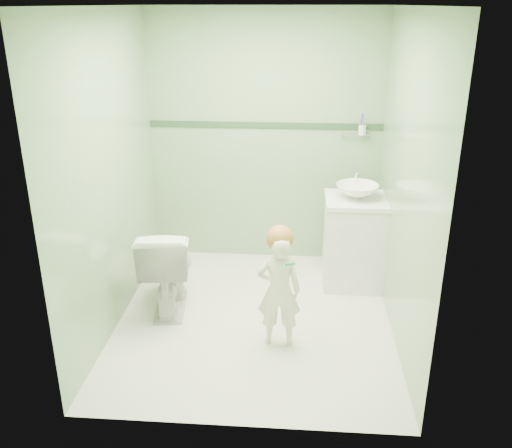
{
  "coord_description": "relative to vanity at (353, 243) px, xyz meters",
  "views": [
    {
      "loc": [
        0.32,
        -3.93,
        2.42
      ],
      "look_at": [
        0.0,
        0.15,
        0.78
      ],
      "focal_mm": 38.87,
      "sensor_mm": 36.0,
      "label": 1
    }
  ],
  "objects": [
    {
      "name": "ground",
      "position": [
        -0.84,
        -0.7,
        -0.4
      ],
      "size": [
        2.5,
        2.5,
        0.0
      ],
      "primitive_type": "plane",
      "color": "silver",
      "rests_on": "ground"
    },
    {
      "name": "toddler",
      "position": [
        -0.63,
        -1.03,
        0.04
      ],
      "size": [
        0.33,
        0.22,
        0.89
      ],
      "primitive_type": "imported",
      "rotation": [
        0.0,
        0.0,
        3.15
      ],
      "color": "white",
      "rests_on": "ground"
    },
    {
      "name": "counter",
      "position": [
        0.0,
        0.0,
        0.41
      ],
      "size": [
        0.54,
        0.52,
        0.04
      ],
      "primitive_type": "cube",
      "color": "white",
      "rests_on": "vanity"
    },
    {
      "name": "teal_toothbrush",
      "position": [
        -0.56,
        -1.15,
        0.33
      ],
      "size": [
        0.11,
        0.13,
        0.08
      ],
      "color": "#16845A",
      "rests_on": "toddler"
    },
    {
      "name": "vanity",
      "position": [
        0.0,
        0.0,
        0.0
      ],
      "size": [
        0.52,
        0.5,
        0.8
      ],
      "primitive_type": "cube",
      "color": "white",
      "rests_on": "ground"
    },
    {
      "name": "cup_holder",
      "position": [
        0.05,
        0.48,
        0.93
      ],
      "size": [
        0.26,
        0.07,
        0.21
      ],
      "color": "silver",
      "rests_on": "room_shell"
    },
    {
      "name": "basin",
      "position": [
        0.0,
        0.0,
        0.49
      ],
      "size": [
        0.37,
        0.37,
        0.13
      ],
      "primitive_type": "imported",
      "color": "white",
      "rests_on": "counter"
    },
    {
      "name": "room_shell",
      "position": [
        -0.84,
        -0.7,
        0.8
      ],
      "size": [
        2.5,
        2.54,
        2.4
      ],
      "color": "#83AE7B",
      "rests_on": "ground"
    },
    {
      "name": "trim_stripe",
      "position": [
        -0.84,
        0.54,
        0.95
      ],
      "size": [
        2.2,
        0.02,
        0.05
      ],
      "primitive_type": "cube",
      "color": "#2B482D",
      "rests_on": "room_shell"
    },
    {
      "name": "toilet",
      "position": [
        -1.58,
        -0.55,
        -0.02
      ],
      "size": [
        0.51,
        0.78,
        0.75
      ],
      "primitive_type": "imported",
      "rotation": [
        0.0,
        0.0,
        3.26
      ],
      "color": "white",
      "rests_on": "ground"
    },
    {
      "name": "hair_cap",
      "position": [
        -0.63,
        -1.0,
        0.45
      ],
      "size": [
        0.2,
        0.2,
        0.2
      ],
      "primitive_type": "sphere",
      "color": "#AA7032",
      "rests_on": "toddler"
    },
    {
      "name": "faucet",
      "position": [
        0.0,
        0.19,
        0.57
      ],
      "size": [
        0.03,
        0.13,
        0.18
      ],
      "color": "silver",
      "rests_on": "counter"
    }
  ]
}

